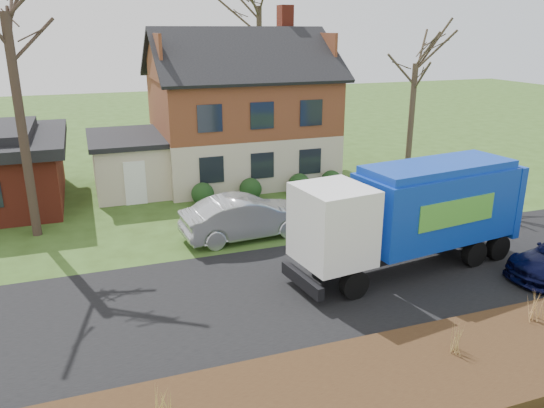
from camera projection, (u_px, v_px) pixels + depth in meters
name	position (u px, v px, depth m)	size (l,w,h in m)	color
ground	(305.00, 288.00, 17.19)	(120.00, 120.00, 0.00)	#304A18
road	(305.00, 288.00, 17.19)	(80.00, 7.00, 0.02)	black
mulch_verge	(395.00, 381.00, 12.41)	(80.00, 3.50, 0.30)	black
main_house	(232.00, 106.00, 28.84)	(12.95, 8.95, 9.26)	#C1B29B
garbage_truck	(415.00, 210.00, 18.07)	(8.80, 3.42, 3.67)	black
silver_sedan	(246.00, 217.00, 21.16)	(1.80, 5.17, 1.70)	#AEB1B6
tree_front_east	(418.00, 41.00, 25.47)	(3.30, 3.30, 9.15)	#433728
grass_clump_west	(162.00, 402.00, 10.87)	(0.31, 0.25, 0.82)	tan
grass_clump_mid	(459.00, 337.00, 13.13)	(0.30, 0.25, 0.85)	#9C7E44
grass_clump_east	(536.00, 306.00, 14.63)	(0.34, 0.28, 0.86)	tan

